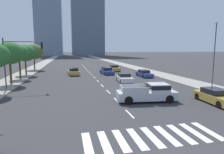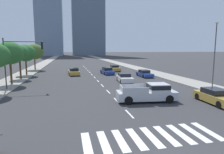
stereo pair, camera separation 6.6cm
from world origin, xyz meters
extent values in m
cube|color=gray|center=(12.95, 30.00, 0.07)|extent=(4.00, 260.00, 0.15)
cube|color=gray|center=(-12.95, 30.00, 0.07)|extent=(4.00, 260.00, 0.15)
cube|color=silver|center=(-3.60, 3.27, 0.00)|extent=(0.45, 2.68, 0.01)
cube|color=silver|center=(-2.70, 3.27, 0.00)|extent=(0.45, 2.68, 0.01)
cube|color=silver|center=(-1.80, 3.27, 0.00)|extent=(0.45, 2.68, 0.01)
cube|color=silver|center=(-0.90, 3.27, 0.00)|extent=(0.45, 2.68, 0.01)
cube|color=silver|center=(0.00, 3.27, 0.00)|extent=(0.45, 2.68, 0.01)
cube|color=silver|center=(0.90, 3.27, 0.00)|extent=(0.45, 2.68, 0.01)
cube|color=silver|center=(1.80, 3.27, 0.00)|extent=(0.45, 2.68, 0.01)
cube|color=silver|center=(2.70, 3.27, 0.00)|extent=(0.45, 2.68, 0.01)
cube|color=silver|center=(3.60, 3.27, 0.00)|extent=(0.45, 2.68, 0.01)
cube|color=silver|center=(0.00, 7.27, 0.00)|extent=(0.14, 2.00, 0.01)
cube|color=silver|center=(0.00, 11.27, 0.00)|extent=(0.14, 2.00, 0.01)
cube|color=silver|center=(0.00, 15.27, 0.00)|extent=(0.14, 2.00, 0.01)
cube|color=silver|center=(0.00, 19.27, 0.00)|extent=(0.14, 2.00, 0.01)
cube|color=silver|center=(0.00, 23.27, 0.00)|extent=(0.14, 2.00, 0.01)
cube|color=silver|center=(0.00, 27.27, 0.00)|extent=(0.14, 2.00, 0.01)
cube|color=silver|center=(0.00, 31.27, 0.00)|extent=(0.14, 2.00, 0.01)
cube|color=silver|center=(0.00, 35.27, 0.00)|extent=(0.14, 2.00, 0.01)
cube|color=silver|center=(0.00, 39.27, 0.00)|extent=(0.14, 2.00, 0.01)
cube|color=silver|center=(0.00, 43.27, 0.00)|extent=(0.14, 2.00, 0.01)
cube|color=silver|center=(0.00, 47.27, 0.00)|extent=(0.14, 2.00, 0.01)
cube|color=silver|center=(0.00, 51.27, 0.00)|extent=(0.14, 2.00, 0.01)
cube|color=silver|center=(0.00, 55.27, 0.00)|extent=(0.14, 2.00, 0.01)
cube|color=#B7BABF|center=(2.67, 10.38, 0.59)|extent=(5.72, 2.53, 0.75)
cube|color=#B7BABF|center=(3.77, 10.26, 1.32)|extent=(1.96, 1.96, 0.70)
cube|color=black|center=(3.77, 10.26, 1.40)|extent=(1.98, 2.00, 0.39)
cube|color=#B7BABF|center=(1.56, 11.43, 1.25)|extent=(2.32, 0.34, 0.55)
cube|color=#B7BABF|center=(1.36, 9.60, 1.25)|extent=(2.32, 0.34, 0.55)
cube|color=#B7BABF|center=(0.30, 10.64, 1.25)|extent=(0.29, 1.85, 0.55)
cylinder|color=black|center=(4.64, 11.02, 0.38)|extent=(0.78, 0.34, 0.76)
cylinder|color=black|center=(4.45, 9.32, 0.38)|extent=(0.78, 0.34, 0.76)
cylinder|color=black|center=(0.89, 11.44, 0.38)|extent=(0.78, 0.34, 0.76)
cylinder|color=black|center=(0.70, 9.73, 0.38)|extent=(0.78, 0.34, 0.76)
cube|color=#B28E38|center=(8.54, 8.35, 0.50)|extent=(1.98, 4.40, 0.68)
cube|color=black|center=(8.55, 8.57, 1.08)|extent=(1.66, 2.01, 0.47)
cylinder|color=black|center=(7.67, 6.91, 0.32)|extent=(0.25, 0.65, 0.64)
cylinder|color=black|center=(9.41, 9.79, 0.32)|extent=(0.25, 0.65, 0.64)
cylinder|color=black|center=(7.79, 9.85, 0.32)|extent=(0.25, 0.65, 0.64)
cube|color=navy|center=(8.93, 26.16, 0.44)|extent=(1.80, 4.52, 0.55)
cube|color=black|center=(8.93, 26.38, 0.97)|extent=(1.56, 2.04, 0.52)
cylinder|color=black|center=(9.70, 24.62, 0.32)|extent=(0.23, 0.64, 0.64)
cylinder|color=black|center=(8.13, 24.64, 0.32)|extent=(0.23, 0.64, 0.64)
cylinder|color=black|center=(9.74, 27.68, 0.32)|extent=(0.23, 0.64, 0.64)
cylinder|color=black|center=(8.17, 27.70, 0.32)|extent=(0.23, 0.64, 0.64)
cube|color=#B28E38|center=(5.87, 36.54, 0.50)|extent=(1.94, 4.34, 0.67)
cube|color=black|center=(5.86, 36.76, 1.09)|extent=(1.65, 1.98, 0.51)
cylinder|color=black|center=(6.73, 35.11, 0.32)|extent=(0.24, 0.65, 0.64)
cylinder|color=black|center=(5.10, 35.06, 0.32)|extent=(0.24, 0.65, 0.64)
cylinder|color=black|center=(6.64, 38.02, 0.32)|extent=(0.24, 0.65, 0.64)
cylinder|color=black|center=(5.01, 37.97, 0.32)|extent=(0.24, 0.65, 0.64)
cube|color=silver|center=(3.81, 21.50, 0.48)|extent=(2.14, 4.48, 0.65)
cube|color=black|center=(3.83, 21.72, 1.05)|extent=(1.75, 2.08, 0.49)
cylinder|color=black|center=(4.53, 19.96, 0.32)|extent=(0.27, 0.65, 0.64)
cylinder|color=black|center=(2.88, 20.08, 0.32)|extent=(0.27, 0.65, 0.64)
cylinder|color=black|center=(4.74, 22.92, 0.32)|extent=(0.27, 0.65, 0.64)
cylinder|color=black|center=(3.10, 23.04, 0.32)|extent=(0.27, 0.65, 0.64)
cube|color=#B28E38|center=(-3.46, 31.43, 0.50)|extent=(2.17, 4.73, 0.68)
cube|color=black|center=(-3.44, 31.20, 1.09)|extent=(1.76, 2.19, 0.52)
cylinder|color=black|center=(-4.40, 32.93, 0.32)|extent=(0.27, 0.66, 0.64)
cylinder|color=black|center=(-2.76, 33.06, 0.32)|extent=(0.27, 0.66, 0.64)
cylinder|color=black|center=(-4.16, 29.81, 0.32)|extent=(0.27, 0.66, 0.64)
cylinder|color=black|center=(-2.52, 29.94, 0.32)|extent=(0.27, 0.66, 0.64)
cube|color=navy|center=(3.10, 31.27, 0.47)|extent=(2.23, 4.43, 0.62)
cube|color=black|center=(3.08, 31.48, 1.05)|extent=(1.80, 2.06, 0.54)
cylinder|color=black|center=(4.06, 29.89, 0.32)|extent=(0.27, 0.66, 0.64)
cylinder|color=black|center=(2.38, 29.75, 0.32)|extent=(0.27, 0.66, 0.64)
cylinder|color=black|center=(3.81, 32.79, 0.32)|extent=(0.27, 0.66, 0.64)
cylinder|color=black|center=(2.13, 32.65, 0.32)|extent=(0.27, 0.66, 0.64)
cylinder|color=#333335|center=(-11.75, 18.83, 3.17)|extent=(0.14, 0.14, 6.03)
cylinder|color=#333335|center=(-9.48, 18.83, 5.78)|extent=(4.53, 0.10, 0.10)
cube|color=black|center=(-7.47, 18.83, 5.33)|extent=(0.20, 0.28, 0.90)
sphere|color=red|center=(-7.47, 18.83, 5.63)|extent=(0.18, 0.18, 0.18)
sphere|color=orange|center=(-7.47, 18.83, 5.33)|extent=(0.18, 0.18, 0.18)
sphere|color=green|center=(-7.47, 18.83, 5.03)|extent=(0.18, 0.18, 0.18)
cube|color=#19662D|center=(-11.75, 18.83, 3.15)|extent=(0.60, 0.04, 0.18)
cylinder|color=#3F3F42|center=(13.25, 14.40, 4.06)|extent=(0.12, 0.12, 7.82)
ellipsoid|color=beige|center=(13.25, 14.40, 8.07)|extent=(0.50, 0.24, 0.20)
cylinder|color=#4C3823|center=(-12.15, 22.56, 1.54)|extent=(0.28, 0.28, 2.78)
ellipsoid|color=#2D662D|center=(-12.15, 22.56, 4.38)|extent=(3.63, 3.63, 3.08)
cylinder|color=#4C3823|center=(-12.15, 27.92, 1.60)|extent=(0.28, 0.28, 2.91)
ellipsoid|color=#2D662D|center=(-12.15, 27.92, 4.31)|extent=(3.12, 3.12, 2.65)
cylinder|color=#4C3823|center=(-12.15, 32.52, 1.45)|extent=(0.28, 0.28, 2.60)
ellipsoid|color=#2D662D|center=(-12.15, 32.52, 4.23)|extent=(3.70, 3.70, 3.15)
cylinder|color=#4C3823|center=(-12.15, 42.34, 1.41)|extent=(0.28, 0.28, 2.53)
ellipsoid|color=#426028|center=(-12.15, 42.34, 4.36)|extent=(4.22, 4.22, 3.58)
cube|color=slate|center=(-18.43, 165.62, 42.67)|extent=(20.56, 28.13, 85.33)
cube|color=slate|center=(12.48, 161.20, 44.93)|extent=(26.39, 20.66, 89.86)
camera|label=1|loc=(-4.46, -6.20, 4.82)|focal=31.01mm
camera|label=2|loc=(-4.40, -6.22, 4.82)|focal=31.01mm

